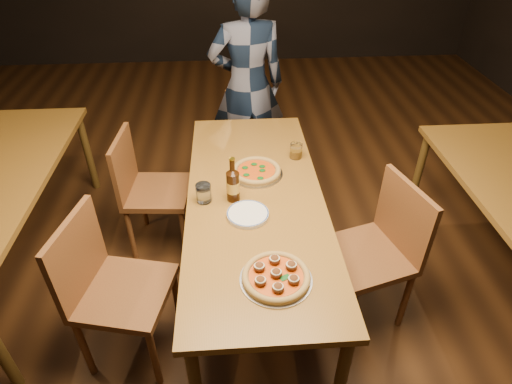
{
  "coord_description": "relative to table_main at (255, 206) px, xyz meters",
  "views": [
    {
      "loc": [
        -0.14,
        -2.01,
        2.27
      ],
      "look_at": [
        0.0,
        -0.05,
        0.82
      ],
      "focal_mm": 30.0,
      "sensor_mm": 36.0,
      "label": 1
    }
  ],
  "objects": [
    {
      "name": "chair_main_sw",
      "position": [
        -0.66,
        0.49,
        -0.21
      ],
      "size": [
        0.47,
        0.47,
        0.94
      ],
      "primitive_type": null,
      "rotation": [
        0.0,
        0.0,
        1.49
      ],
      "color": "brown",
      "rests_on": "ground"
    },
    {
      "name": "chair_main_e",
      "position": [
        0.63,
        -0.26,
        -0.19
      ],
      "size": [
        0.56,
        0.56,
        0.98
      ],
      "primitive_type": null,
      "rotation": [
        0.0,
        0.0,
        -1.29
      ],
      "color": "brown",
      "rests_on": "ground"
    },
    {
      "name": "table_main",
      "position": [
        0.0,
        0.0,
        0.0
      ],
      "size": [
        0.8,
        2.0,
        0.75
      ],
      "color": "brown",
      "rests_on": "ground"
    },
    {
      "name": "amber_glass",
      "position": [
        0.3,
        0.42,
        0.12
      ],
      "size": [
        0.08,
        0.08,
        0.1
      ],
      "primitive_type": "cylinder",
      "color": "#976111",
      "rests_on": "table_main"
    },
    {
      "name": "diner",
      "position": [
        0.03,
        1.35,
        0.2
      ],
      "size": [
        0.69,
        0.51,
        1.75
      ],
      "primitive_type": "imported",
      "rotation": [
        0.0,
        0.0,
        3.29
      ],
      "color": "black",
      "rests_on": "ground"
    },
    {
      "name": "beer_bottle",
      "position": [
        -0.13,
        -0.02,
        0.17
      ],
      "size": [
        0.08,
        0.08,
        0.27
      ],
      "rotation": [
        0.0,
        0.0,
        0.04
      ],
      "color": "black",
      "rests_on": "table_main"
    },
    {
      "name": "chair_main_nw",
      "position": [
        -0.73,
        -0.45,
        -0.19
      ],
      "size": [
        0.55,
        0.55,
        0.98
      ],
      "primitive_type": null,
      "rotation": [
        0.0,
        0.0,
        1.35
      ],
      "color": "brown",
      "rests_on": "ground"
    },
    {
      "name": "ground",
      "position": [
        0.0,
        0.0,
        -0.68
      ],
      "size": [
        9.0,
        9.0,
        0.0
      ],
      "primitive_type": "plane",
      "color": "black"
    },
    {
      "name": "chair_end",
      "position": [
        0.05,
        1.31,
        -0.26
      ],
      "size": [
        0.43,
        0.43,
        0.83
      ],
      "primitive_type": null,
      "rotation": [
        0.0,
        0.0,
        0.12
      ],
      "color": "brown",
      "rests_on": "ground"
    },
    {
      "name": "pizza_margherita",
      "position": [
        0.02,
        0.24,
        0.09
      ],
      "size": [
        0.33,
        0.33,
        0.04
      ],
      "rotation": [
        0.0,
        0.0,
        -0.35
      ],
      "color": "#B7B7BF",
      "rests_on": "table_main"
    },
    {
      "name": "pizza_meatball",
      "position": [
        0.05,
        -0.65,
        0.1
      ],
      "size": [
        0.34,
        0.34,
        0.06
      ],
      "rotation": [
        0.0,
        0.0,
        0.24
      ],
      "color": "#B7B7BF",
      "rests_on": "table_main"
    },
    {
      "name": "water_glass",
      "position": [
        -0.3,
        -0.02,
        0.13
      ],
      "size": [
        0.09,
        0.09,
        0.11
      ],
      "primitive_type": "cylinder",
      "color": "white",
      "rests_on": "table_main"
    },
    {
      "name": "plate_stack",
      "position": [
        -0.05,
        -0.18,
        0.08
      ],
      "size": [
        0.23,
        0.23,
        0.02
      ],
      "primitive_type": "cylinder",
      "color": "white",
      "rests_on": "table_main"
    }
  ]
}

